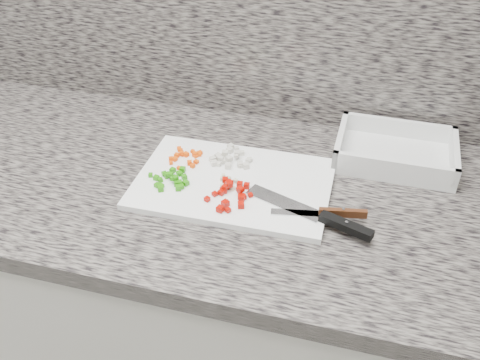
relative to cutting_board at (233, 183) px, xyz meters
name	(u,v)px	position (x,y,z in m)	size (l,w,h in m)	color
cabinet	(197,318)	(-0.11, 0.01, -0.48)	(3.92, 0.62, 0.86)	silver
countertop	(187,183)	(-0.11, 0.01, -0.03)	(3.96, 0.64, 0.04)	#69635D
cutting_board	(233,183)	(0.00, 0.00, 0.00)	(0.40, 0.27, 0.01)	white
carrot_pile	(186,157)	(-0.12, 0.05, 0.01)	(0.07, 0.08, 0.01)	#ED4B05
onion_pile	(229,158)	(-0.03, 0.07, 0.01)	(0.09, 0.09, 0.02)	beige
green_pepper_pile	(172,179)	(-0.12, -0.04, 0.01)	(0.09, 0.09, 0.02)	#25810B
red_pepper_pile	(232,193)	(0.01, -0.05, 0.01)	(0.09, 0.11, 0.02)	#A70B02
garlic_pile	(227,182)	(-0.01, -0.01, 0.01)	(0.04, 0.05, 0.01)	beige
chef_knife	(324,218)	(0.20, -0.07, 0.01)	(0.26, 0.11, 0.02)	#B9BCC0
paring_knife	(331,213)	(0.21, -0.06, 0.01)	(0.18, 0.05, 0.02)	#B9BCC0
tray	(395,153)	(0.32, 0.19, 0.01)	(0.26, 0.19, 0.05)	silver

